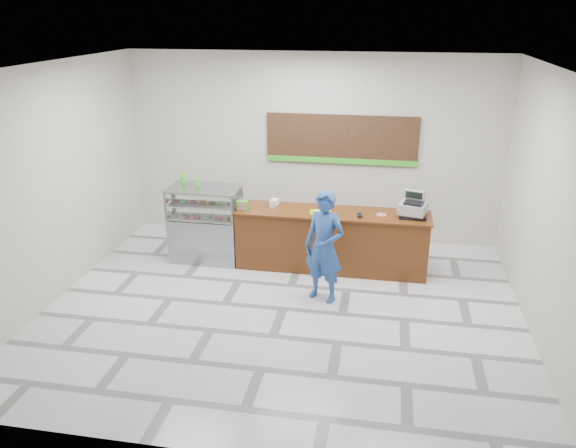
% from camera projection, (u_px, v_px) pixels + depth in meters
% --- Properties ---
extents(floor, '(7.00, 7.00, 0.00)m').
position_uv_depth(floor, '(283.00, 309.00, 8.39)').
color(floor, silver).
rests_on(floor, ground).
extents(back_wall, '(7.00, 0.00, 7.00)m').
position_uv_depth(back_wall, '(312.00, 148.00, 10.52)').
color(back_wall, beige).
rests_on(back_wall, floor).
extents(ceiling, '(7.00, 7.00, 0.00)m').
position_uv_depth(ceiling, '(282.00, 67.00, 7.14)').
color(ceiling, silver).
rests_on(ceiling, back_wall).
extents(sales_counter, '(3.26, 0.76, 1.03)m').
position_uv_depth(sales_counter, '(331.00, 240.00, 9.54)').
color(sales_counter, '#582910').
rests_on(sales_counter, floor).
extents(display_case, '(1.22, 0.72, 1.33)m').
position_uv_depth(display_case, '(206.00, 223.00, 9.85)').
color(display_case, gray).
rests_on(display_case, floor).
extents(menu_board, '(2.80, 0.06, 0.90)m').
position_uv_depth(menu_board, '(342.00, 140.00, 10.33)').
color(menu_board, black).
rests_on(menu_board, back_wall).
extents(cash_register, '(0.53, 0.54, 0.40)m').
position_uv_depth(cash_register, '(413.00, 207.00, 9.12)').
color(cash_register, black).
rests_on(cash_register, sales_counter).
extents(card_terminal, '(0.10, 0.16, 0.04)m').
position_uv_depth(card_terminal, '(360.00, 216.00, 9.13)').
color(card_terminal, black).
rests_on(card_terminal, sales_counter).
extents(serving_tray, '(0.37, 0.28, 0.02)m').
position_uv_depth(serving_tray, '(321.00, 212.00, 9.31)').
color(serving_tray, '#65C700').
rests_on(serving_tray, sales_counter).
extents(napkin_box, '(0.16, 0.16, 0.11)m').
position_uv_depth(napkin_box, '(274.00, 202.00, 9.65)').
color(napkin_box, white).
rests_on(napkin_box, sales_counter).
extents(straw_cup, '(0.08, 0.08, 0.12)m').
position_uv_depth(straw_cup, '(272.00, 204.00, 9.54)').
color(straw_cup, silver).
rests_on(straw_cup, sales_counter).
extents(promo_box, '(0.18, 0.12, 0.16)m').
position_uv_depth(promo_box, '(242.00, 205.00, 9.42)').
color(promo_box, green).
rests_on(promo_box, sales_counter).
extents(donut_decal, '(0.17, 0.17, 0.00)m').
position_uv_depth(donut_decal, '(381.00, 215.00, 9.23)').
color(donut_decal, '#D45B84').
rests_on(donut_decal, sales_counter).
extents(green_cup_left, '(0.10, 0.10, 0.16)m').
position_uv_depth(green_cup_left, '(184.00, 178.00, 9.88)').
color(green_cup_left, green).
rests_on(green_cup_left, display_case).
extents(green_cup_right, '(0.08, 0.08, 0.13)m').
position_uv_depth(green_cup_right, '(197.00, 182.00, 9.71)').
color(green_cup_right, green).
rests_on(green_cup_right, display_case).
extents(customer, '(0.74, 0.62, 1.74)m').
position_uv_depth(customer, '(324.00, 247.00, 8.39)').
color(customer, '#254B94').
rests_on(customer, floor).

